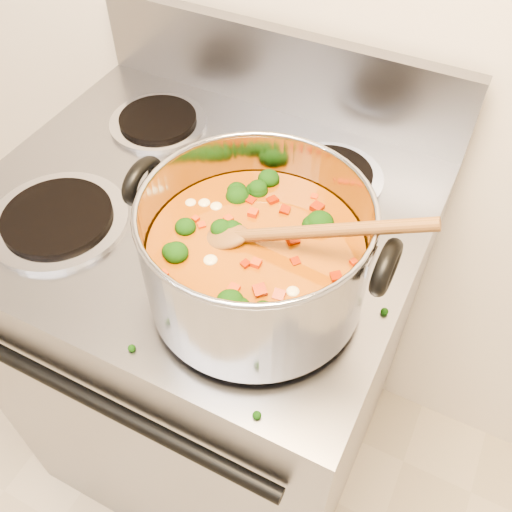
{
  "coord_description": "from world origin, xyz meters",
  "views": [
    {
      "loc": [
        0.47,
        0.58,
        1.57
      ],
      "look_at": [
        0.25,
        1.02,
        1.01
      ],
      "focal_mm": 40.0,
      "sensor_mm": 36.0,
      "label": 1
    }
  ],
  "objects": [
    {
      "name": "electric_range",
      "position": [
        0.07,
        1.16,
        0.47
      ],
      "size": [
        0.74,
        0.67,
        1.08
      ],
      "color": "gray",
      "rests_on": "ground"
    },
    {
      "name": "stockpot",
      "position": [
        0.25,
        1.02,
        1.01
      ],
      "size": [
        0.35,
        0.3,
        0.18
      ],
      "rotation": [
        0.0,
        0.0,
        0.01
      ],
      "color": "#96969D",
      "rests_on": "electric_range"
    },
    {
      "name": "wooden_spoon",
      "position": [
        0.27,
        1.03,
        1.06
      ],
      "size": [
        0.3,
        0.09,
        0.12
      ],
      "rotation": [
        0.0,
        0.0,
        0.2
      ],
      "color": "brown",
      "rests_on": "stockpot"
    },
    {
      "name": "cooktop_crumbs",
      "position": [
        0.29,
        0.99,
        0.92
      ],
      "size": [
        0.29,
        0.31,
        0.01
      ],
      "color": "black",
      "rests_on": "electric_range"
    }
  ]
}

